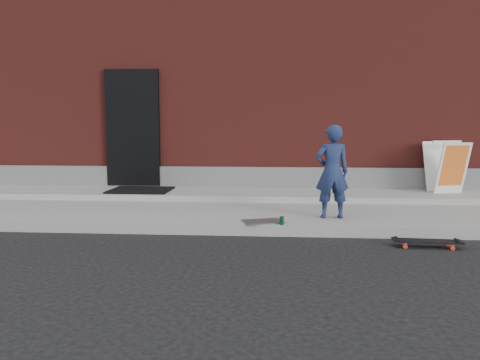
# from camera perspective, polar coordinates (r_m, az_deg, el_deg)

# --- Properties ---
(ground) EXTENTS (80.00, 80.00, 0.00)m
(ground) POSITION_cam_1_polar(r_m,az_deg,el_deg) (6.20, 2.64, -6.88)
(ground) COLOR black
(ground) RESTS_ON ground
(sidewalk) EXTENTS (20.00, 3.00, 0.15)m
(sidewalk) POSITION_cam_1_polar(r_m,az_deg,el_deg) (7.65, 2.97, -3.70)
(sidewalk) COLOR gray
(sidewalk) RESTS_ON ground
(apron) EXTENTS (20.00, 1.20, 0.10)m
(apron) POSITION_cam_1_polar(r_m,az_deg,el_deg) (8.52, 3.12, -1.78)
(apron) COLOR gray
(apron) RESTS_ON sidewalk
(building) EXTENTS (20.00, 8.10, 5.00)m
(building) POSITION_cam_1_polar(r_m,az_deg,el_deg) (13.06, 3.60, 11.27)
(building) COLOR maroon
(building) RESTS_ON ground
(child) EXTENTS (0.51, 0.37, 1.31)m
(child) POSITION_cam_1_polar(r_m,az_deg,el_deg) (6.67, 11.16, 0.99)
(child) COLOR navy
(child) RESTS_ON sidewalk
(skateboard) EXTENTS (0.78, 0.24, 0.09)m
(skateboard) POSITION_cam_1_polar(r_m,az_deg,el_deg) (6.06, 21.84, -6.99)
(skateboard) COLOR red
(skateboard) RESTS_ON ground
(pizza_sign) EXTENTS (0.72, 0.79, 0.93)m
(pizza_sign) POSITION_cam_1_polar(r_m,az_deg,el_deg) (9.16, 23.85, 1.50)
(pizza_sign) COLOR white
(pizza_sign) RESTS_ON apron
(soda_can) EXTENTS (0.07, 0.07, 0.11)m
(soda_can) POSITION_cam_1_polar(r_m,az_deg,el_deg) (6.20, 5.12, -4.96)
(soda_can) COLOR #167233
(soda_can) RESTS_ON sidewalk
(doormat) EXTENTS (1.10, 0.89, 0.03)m
(doormat) POSITION_cam_1_polar(r_m,az_deg,el_deg) (8.81, -12.02, -1.20)
(doormat) COLOR black
(doormat) RESTS_ON apron
(utility_plate) EXTENTS (0.62, 0.50, 0.02)m
(utility_plate) POSITION_cam_1_polar(r_m,az_deg,el_deg) (6.36, 2.86, -5.08)
(utility_plate) COLOR #535358
(utility_plate) RESTS_ON sidewalk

